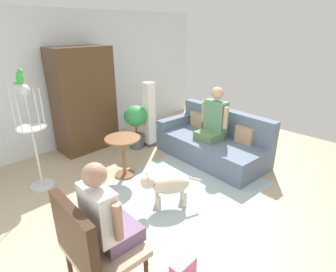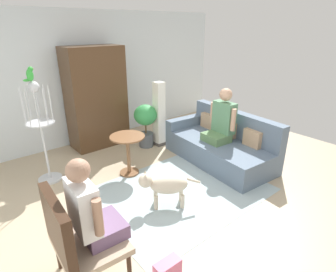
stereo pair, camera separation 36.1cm
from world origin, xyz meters
name	(u,v)px [view 1 (the left image)]	position (x,y,z in m)	size (l,w,h in m)	color
ground_plane	(174,197)	(0.00, 0.00, 0.00)	(7.50, 7.50, 0.00)	tan
back_wall	(67,81)	(0.00, 2.81, 1.28)	(6.85, 0.12, 2.56)	silver
area_rug	(179,191)	(0.16, 0.05, 0.00)	(2.41, 1.85, 0.01)	#9EB2B7
couch	(213,142)	(1.43, 0.37, 0.29)	(1.11, 2.04, 0.86)	slate
armchair	(90,243)	(-1.59, -0.49, 0.55)	(0.62, 0.71, 0.98)	#382316
person_on_couch	(214,118)	(1.38, 0.34, 0.77)	(0.47, 0.57, 0.91)	#577D4F
person_on_armchair	(104,214)	(-1.42, -0.50, 0.76)	(0.46, 0.55, 0.84)	slate
round_end_table	(123,151)	(-0.11, 0.98, 0.44)	(0.55, 0.55, 0.66)	brown
dog	(167,185)	(-0.21, -0.07, 0.32)	(0.70, 0.52, 0.52)	beige
bird_cage_stand	(33,137)	(-1.19, 1.61, 0.80)	(0.40, 0.40, 1.56)	silver
parrot	(20,77)	(-1.20, 1.61, 1.65)	(0.17, 0.10, 0.20)	green
potted_plant	(136,122)	(0.74, 1.70, 0.54)	(0.45, 0.45, 0.86)	#4C5156
column_lamp	(149,115)	(1.00, 1.59, 0.63)	(0.20, 0.20, 1.28)	#4C4742
armoire_cabinet	(84,100)	(0.09, 2.40, 0.96)	(1.08, 0.56, 1.93)	#4C331E
handbag	(183,269)	(-0.92, -0.98, 0.09)	(0.27, 0.13, 0.19)	#D8668C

